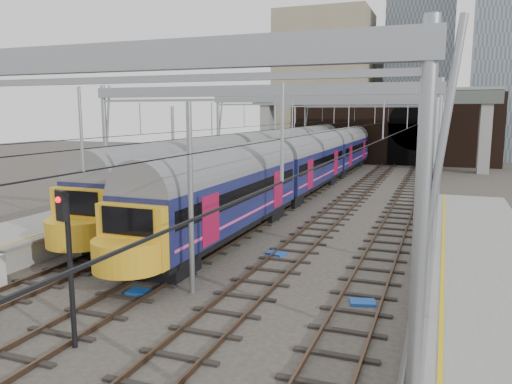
% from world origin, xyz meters
% --- Properties ---
extents(ground, '(160.00, 160.00, 0.00)m').
position_xyz_m(ground, '(0.00, 0.00, 0.00)').
color(ground, '#38332D').
rests_on(ground, ground).
extents(platform_right, '(4.32, 47.00, 1.12)m').
position_xyz_m(platform_right, '(10.18, -1.50, 0.55)').
color(platform_right, gray).
rests_on(platform_right, ground).
extents(tracks, '(14.40, 80.00, 0.22)m').
position_xyz_m(tracks, '(0.00, 15.00, 0.02)').
color(tracks, '#4C3828').
rests_on(tracks, ground).
extents(overhead_line, '(16.80, 80.00, 8.00)m').
position_xyz_m(overhead_line, '(0.00, 21.49, 6.57)').
color(overhead_line, gray).
rests_on(overhead_line, ground).
extents(retaining_wall, '(28.00, 2.75, 9.00)m').
position_xyz_m(retaining_wall, '(1.40, 51.93, 4.33)').
color(retaining_wall, black).
rests_on(retaining_wall, ground).
extents(overbridge, '(28.00, 3.00, 9.25)m').
position_xyz_m(overbridge, '(0.00, 46.00, 7.27)').
color(overbridge, gray).
rests_on(overbridge, ground).
extents(city_skyline, '(37.50, 27.50, 60.00)m').
position_xyz_m(city_skyline, '(2.73, 70.48, 17.09)').
color(city_skyline, tan).
rests_on(city_skyline, ground).
extents(train_main, '(2.87, 66.44, 4.92)m').
position_xyz_m(train_main, '(-2.00, 34.17, 2.53)').
color(train_main, black).
rests_on(train_main, ground).
extents(train_second, '(2.96, 51.26, 5.03)m').
position_xyz_m(train_second, '(-6.00, 28.67, 2.58)').
color(train_second, black).
rests_on(train_second, ground).
extents(signal_near_centre, '(0.36, 0.46, 4.55)m').
position_xyz_m(signal_near_centre, '(-1.08, -3.13, 2.90)').
color(signal_near_centre, black).
rests_on(signal_near_centre, ground).
extents(equip_cover_a, '(1.01, 0.85, 0.10)m').
position_xyz_m(equip_cover_a, '(1.34, 7.85, 0.05)').
color(equip_cover_a, '#1649A8').
rests_on(equip_cover_a, ground).
extents(equip_cover_b, '(0.94, 0.69, 0.11)m').
position_xyz_m(equip_cover_b, '(-1.79, 1.25, 0.05)').
color(equip_cover_b, '#1649A8').
rests_on(equip_cover_b, ground).
extents(equip_cover_c, '(1.01, 0.82, 0.10)m').
position_xyz_m(equip_cover_c, '(6.08, 3.13, 0.05)').
color(equip_cover_c, '#1649A8').
rests_on(equip_cover_c, ground).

